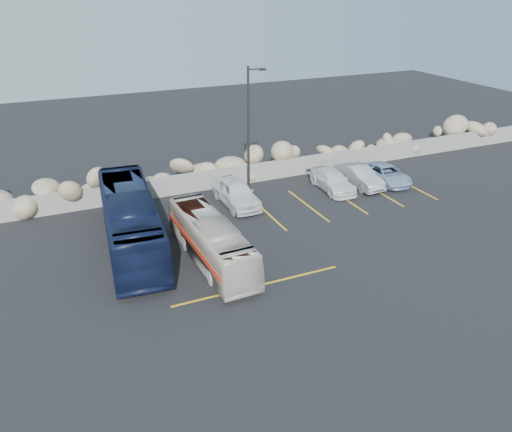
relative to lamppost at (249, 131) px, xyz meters
name	(u,v)px	position (x,y,z in m)	size (l,w,h in m)	color
ground	(280,283)	(-2.56, -9.50, -4.30)	(90.00, 90.00, 0.00)	black
seawall	(198,182)	(-2.56, 2.50, -3.70)	(60.00, 0.40, 1.20)	gray
riprap_pile	(192,166)	(-2.56, 3.70, -3.00)	(54.00, 2.80, 2.60)	#8F7C5E
parking_lines	(310,216)	(2.09, -3.93, -4.29)	(18.16, 9.36, 0.01)	gold
lamppost	(249,131)	(0.00, 0.00, 0.00)	(1.14, 0.18, 8.00)	#2A2725
vintage_bus	(211,240)	(-4.70, -6.33, -3.20)	(1.83, 7.84, 2.18)	beige
tour_coach	(130,220)	(-7.91, -3.31, -2.85)	(2.42, 10.35, 2.88)	#101836
car_a	(236,193)	(-1.13, -0.62, -3.53)	(1.82, 4.51, 1.54)	white
car_b	(359,176)	(7.39, -1.04, -3.63)	(1.40, 4.01, 1.32)	#A7A7AC
car_c	(333,181)	(5.44, -0.91, -3.69)	(1.71, 4.20, 1.22)	white
car_d	(386,174)	(9.44, -1.19, -3.72)	(1.90, 4.13, 1.15)	#8BA0C5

